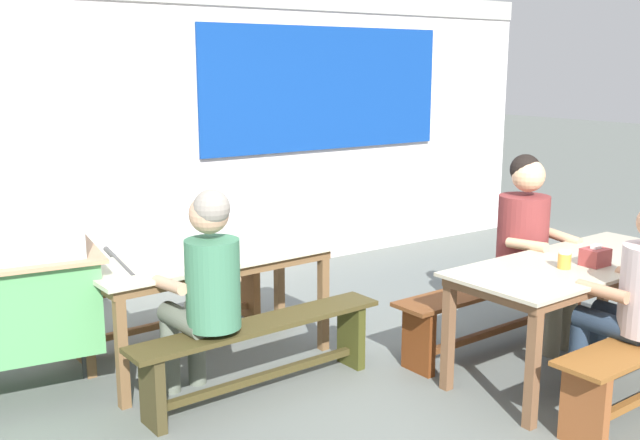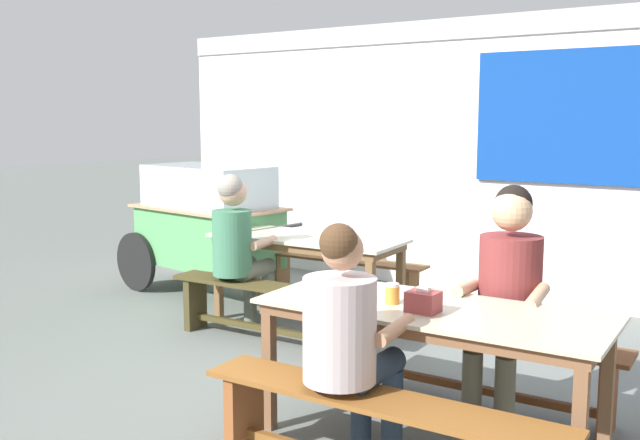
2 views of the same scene
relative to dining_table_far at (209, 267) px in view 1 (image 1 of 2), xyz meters
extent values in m
plane|color=slate|center=(0.97, -1.17, -0.66)|extent=(40.00, 40.00, 0.00)
cube|color=white|center=(0.97, 1.79, 0.56)|extent=(7.54, 0.12, 2.44)
cube|color=navy|center=(2.14, 1.70, 1.05)|extent=(2.73, 0.03, 1.17)
cube|color=beige|center=(0.00, 0.00, 0.07)|extent=(1.64, 0.73, 0.03)
cube|color=brown|center=(0.00, 0.00, 0.02)|extent=(1.56, 0.66, 0.06)
cube|color=brown|center=(0.71, 0.30, -0.33)|extent=(0.06, 0.06, 0.65)
cube|color=brown|center=(0.74, -0.23, -0.33)|extent=(0.06, 0.06, 0.65)
cube|color=brown|center=(-0.74, 0.23, -0.33)|extent=(0.06, 0.06, 0.65)
cube|color=brown|center=(-0.71, -0.30, -0.33)|extent=(0.06, 0.06, 0.65)
cube|color=#B9B097|center=(1.81, -1.46, 0.07)|extent=(1.82, 0.80, 0.02)
cube|color=brown|center=(1.81, -1.46, 0.03)|extent=(1.74, 0.73, 0.06)
cube|color=brown|center=(2.62, -1.13, -0.33)|extent=(0.06, 0.06, 0.66)
cube|color=brown|center=(0.98, -1.18, -0.33)|extent=(0.06, 0.06, 0.66)
cube|color=brown|center=(1.01, -1.80, -0.33)|extent=(0.06, 0.06, 0.66)
cube|color=brown|center=(-0.03, 0.60, -0.22)|extent=(1.59, 0.33, 0.02)
cube|color=brown|center=(0.64, 0.63, -0.44)|extent=(0.07, 0.22, 0.43)
cube|color=brown|center=(-0.70, 0.57, -0.44)|extent=(0.07, 0.22, 0.43)
cube|color=brown|center=(-0.03, 0.60, -0.55)|extent=(1.30, 0.10, 0.04)
cube|color=#41391B|center=(0.03, -0.60, -0.22)|extent=(1.65, 0.33, 0.03)
cube|color=#3D3F17|center=(0.72, -0.56, -0.45)|extent=(0.07, 0.22, 0.42)
cube|color=#3F371E|center=(-0.67, -0.63, -0.45)|extent=(0.07, 0.22, 0.42)
cube|color=#41391B|center=(0.03, -0.60, -0.55)|extent=(1.36, 0.11, 0.04)
cube|color=brown|center=(1.79, -0.87, -0.22)|extent=(1.80, 0.36, 0.03)
cube|color=brown|center=(2.57, -0.84, -0.44)|extent=(0.07, 0.25, 0.43)
cube|color=#673013|center=(1.02, -0.89, -0.44)|extent=(0.07, 0.25, 0.43)
cube|color=brown|center=(1.79, -0.87, -0.55)|extent=(1.51, 0.10, 0.04)
cube|color=brown|center=(1.07, -2.09, -0.44)|extent=(0.07, 0.26, 0.43)
cylinder|color=#333333|center=(-0.76, 0.24, -0.51)|extent=(0.05, 0.05, 0.29)
cylinder|color=#3F3F3F|center=(-0.52, 0.21, 0.07)|extent=(0.13, 0.76, 0.04)
cylinder|color=#696652|center=(1.94, -1.21, -0.43)|extent=(0.11, 0.11, 0.45)
cylinder|color=#696652|center=(2.12, -1.20, -0.43)|extent=(0.11, 0.11, 0.45)
cylinder|color=#696652|center=(1.93, -1.04, -0.16)|extent=(0.15, 0.40, 0.13)
cylinder|color=#696652|center=(2.11, -1.03, -0.16)|extent=(0.15, 0.40, 0.13)
cylinder|color=maroon|center=(2.01, -0.86, 0.11)|extent=(0.35, 0.35, 0.55)
sphere|color=tan|center=(2.01, -0.88, 0.53)|extent=(0.23, 0.23, 0.23)
sphere|color=black|center=(2.01, -0.85, 0.57)|extent=(0.21, 0.21, 0.21)
cylinder|color=tan|center=(1.83, -1.05, 0.10)|extent=(0.09, 0.31, 0.09)
cylinder|color=tan|center=(2.22, -1.03, 0.10)|extent=(0.09, 0.31, 0.11)
cylinder|color=#26364A|center=(1.72, -1.70, -0.43)|extent=(0.11, 0.11, 0.45)
cylinder|color=#26364A|center=(1.54, -1.70, -0.43)|extent=(0.11, 0.11, 0.45)
cylinder|color=#26364A|center=(1.72, -1.88, -0.16)|extent=(0.14, 0.41, 0.13)
cylinder|color=#26364A|center=(1.54, -1.89, -0.16)|extent=(0.14, 0.41, 0.13)
cylinder|color=tan|center=(1.44, -1.89, 0.06)|extent=(0.08, 0.30, 0.07)
cylinder|color=#5E6758|center=(-0.22, -0.24, -0.43)|extent=(0.11, 0.11, 0.45)
cylinder|color=#5E6758|center=(-0.40, -0.26, -0.43)|extent=(0.11, 0.11, 0.45)
cylinder|color=#5E6758|center=(-0.21, -0.42, -0.16)|extent=(0.17, 0.41, 0.13)
cylinder|color=#5E6758|center=(-0.39, -0.44, -0.16)|extent=(0.17, 0.41, 0.13)
cylinder|color=#3D7656|center=(-0.28, -0.61, 0.09)|extent=(0.31, 0.31, 0.51)
sphere|color=tan|center=(-0.28, -0.59, 0.48)|extent=(0.22, 0.22, 0.22)
sphere|color=gray|center=(-0.28, -0.62, 0.52)|extent=(0.20, 0.20, 0.20)
cylinder|color=tan|center=(-0.12, -0.42, 0.07)|extent=(0.10, 0.31, 0.08)
cylinder|color=tan|center=(-0.47, -0.45, 0.07)|extent=(0.10, 0.31, 0.09)
cube|color=#993B3A|center=(1.82, -1.58, 0.13)|extent=(0.16, 0.13, 0.11)
cube|color=white|center=(1.82, -1.58, 0.20)|extent=(0.06, 0.04, 0.02)
cylinder|color=gold|center=(1.61, -1.51, 0.13)|extent=(0.08, 0.08, 0.09)
cylinder|color=white|center=(1.61, -1.51, 0.18)|extent=(0.07, 0.07, 0.02)
camera|label=1|loc=(-2.03, -4.15, 1.28)|focal=41.11mm
camera|label=2|loc=(3.35, -4.78, 1.05)|focal=40.47mm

